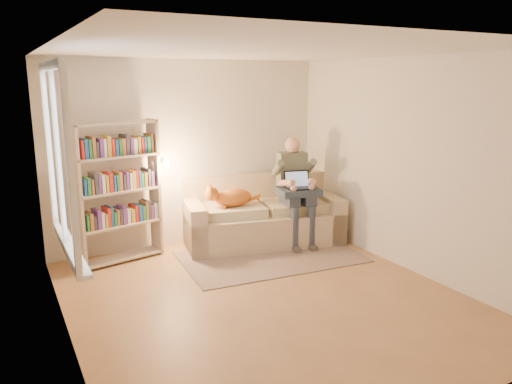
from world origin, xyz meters
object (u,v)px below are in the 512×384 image
laptop (299,184)px  bookshelf (118,185)px  cat (227,198)px  person (295,184)px  sofa (262,219)px

laptop → bookshelf: (-2.38, 0.53, 0.12)m
cat → laptop: size_ratio=2.02×
laptop → bookshelf: bearing=179.4°
laptop → bookshelf: size_ratio=0.23×
cat → laptop: laptop is taller
bookshelf → person: bearing=-21.6°
sofa → cat: size_ratio=2.83×
cat → laptop: 1.02m
sofa → bookshelf: size_ratio=1.30×
bookshelf → laptop: bearing=-24.6°
cat → bookshelf: bearing=-175.2°
sofa → person: (0.41, -0.25, 0.52)m
sofa → laptop: 0.77m
sofa → laptop: bearing=-32.4°
laptop → bookshelf: bookshelf is taller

